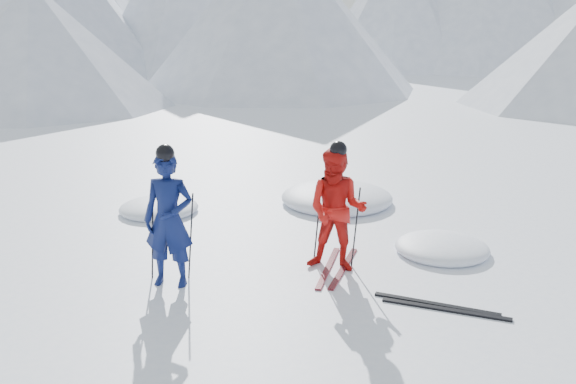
{
  "coord_description": "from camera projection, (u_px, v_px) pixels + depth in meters",
  "views": [
    {
      "loc": [
        -0.88,
        -8.87,
        3.72
      ],
      "look_at": [
        -1.55,
        0.5,
        1.1
      ],
      "focal_mm": 38.0,
      "sensor_mm": 36.0,
      "label": 1
    }
  ],
  "objects": [
    {
      "name": "ski_worn_left",
      "position": [
        328.0,
        268.0,
        9.54
      ],
      "size": [
        0.37,
        1.69,
        0.03
      ],
      "primitive_type": "cube",
      "rotation": [
        0.0,
        0.0,
        -0.17
      ],
      "color": "black",
      "rests_on": "ground"
    },
    {
      "name": "ski_worn_right",
      "position": [
        343.0,
        268.0,
        9.52
      ],
      "size": [
        0.49,
        1.67,
        0.03
      ],
      "primitive_type": "cube",
      "rotation": [
        0.0,
        0.0,
        -0.24
      ],
      "color": "black",
      "rests_on": "ground"
    },
    {
      "name": "pole_red_right",
      "position": [
        356.0,
        227.0,
        9.49
      ],
      "size": [
        0.13,
        0.09,
        1.28
      ],
      "primitive_type": "cylinder",
      "rotation": [
        -0.05,
        0.08,
        0.0
      ],
      "color": "black",
      "rests_on": "ground"
    },
    {
      "name": "ski_loose_a",
      "position": [
        436.0,
        304.0,
        8.3
      ],
      "size": [
        1.64,
        0.64,
        0.03
      ],
      "primitive_type": "cube",
      "rotation": [
        0.0,
        0.0,
        1.24
      ],
      "color": "black",
      "rests_on": "ground"
    },
    {
      "name": "ski_loose_b",
      "position": [
        445.0,
        309.0,
        8.15
      ],
      "size": [
        1.65,
        0.59,
        0.03
      ],
      "primitive_type": "cube",
      "rotation": [
        0.0,
        0.0,
        1.27
      ],
      "color": "black",
      "rests_on": "ground"
    },
    {
      "name": "ground",
      "position": [
        385.0,
        271.0,
        9.46
      ],
      "size": [
        160.0,
        160.0,
        0.0
      ],
      "primitive_type": "plane",
      "color": "white",
      "rests_on": "ground"
    },
    {
      "name": "skier_red",
      "position": [
        337.0,
        210.0,
        9.28
      ],
      "size": [
        1.06,
        0.9,
        1.92
      ],
      "primitive_type": "imported",
      "rotation": [
        0.0,
        0.0,
        -0.2
      ],
      "color": "red",
      "rests_on": "ground"
    },
    {
      "name": "skier_blue",
      "position": [
        169.0,
        220.0,
        8.72
      ],
      "size": [
        0.76,
        0.53,
        1.99
      ],
      "primitive_type": "imported",
      "rotation": [
        0.0,
        0.0,
        -0.08
      ],
      "color": "#0C164A",
      "rests_on": "ground"
    },
    {
      "name": "pole_red_left",
      "position": [
        317.0,
        224.0,
        9.63
      ],
      "size": [
        0.13,
        0.1,
        1.28
      ],
      "primitive_type": "cylinder",
      "rotation": [
        0.06,
        0.08,
        0.0
      ],
      "color": "black",
      "rests_on": "ground"
    },
    {
      "name": "snow_lumps",
      "position": [
        318.0,
        212.0,
        12.41
      ],
      "size": [
        6.94,
        4.76,
        0.52
      ],
      "color": "white",
      "rests_on": "ground"
    },
    {
      "name": "pole_blue_right",
      "position": [
        191.0,
        236.0,
        9.03
      ],
      "size": [
        0.13,
        0.08,
        1.32
      ],
      "primitive_type": "cylinder",
      "rotation": [
        -0.04,
        0.08,
        0.0
      ],
      "color": "black",
      "rests_on": "ground"
    },
    {
      "name": "pole_blue_left",
      "position": [
        153.0,
        237.0,
        8.97
      ],
      "size": [
        0.13,
        0.09,
        1.32
      ],
      "primitive_type": "cylinder",
      "rotation": [
        0.05,
        0.08,
        0.0
      ],
      "color": "black",
      "rests_on": "ground"
    }
  ]
}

